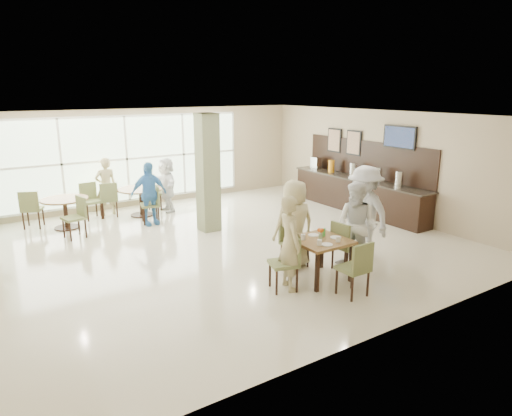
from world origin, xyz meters
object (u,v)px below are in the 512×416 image
buffet_counter (358,192)px  teen_standing (364,212)px  round_table_left (65,205)px  round_table_right (141,194)px  teen_far (294,224)px  adult_standing (106,186)px  adult_b (167,185)px  main_table (320,245)px  teen_left (290,243)px  teen_right (357,226)px  adult_a (149,194)px

buffet_counter → teen_standing: bearing=-133.5°
round_table_left → round_table_right: 1.96m
teen_far → adult_standing: bearing=-62.5°
round_table_right → adult_b: 0.79m
main_table → teen_standing: size_ratio=0.50×
main_table → buffet_counter: size_ratio=0.20×
teen_left → teen_far: bearing=-28.3°
buffet_counter → teen_far: 4.63m
adult_b → main_table: bearing=4.9°
round_table_left → buffet_counter: bearing=-20.8°
main_table → buffet_counter: (4.01, 3.05, -0.10)m
round_table_right → teen_right: size_ratio=0.71×
adult_b → adult_standing: bearing=-108.0°
main_table → round_table_right: size_ratio=0.78×
buffet_counter → adult_standing: bearing=150.3°
buffet_counter → adult_a: (-5.34, 1.90, 0.25)m
buffet_counter → teen_standing: (-2.54, -2.67, 0.39)m
teen_far → adult_a: bearing=-63.9°
teen_left → teen_right: 1.59m
teen_far → teen_standing: bearing=173.8°
main_table → teen_left: 0.71m
round_table_left → round_table_right: bearing=3.6°
round_table_left → teen_left: teen_left is taller
buffet_counter → teen_far: (-4.01, -2.29, 0.30)m
main_table → adult_standing: size_ratio=0.59×
round_table_left → buffet_counter: 7.69m
buffet_counter → adult_standing: size_ratio=2.98×
teen_far → adult_standing: size_ratio=1.08×
teen_right → adult_b: teen_right is taller
teen_far → adult_b: bearing=-76.5°
round_table_left → teen_left: (2.48, -5.81, 0.24)m
teen_standing → adult_standing: teen_standing is taller
teen_right → adult_a: 5.43m
teen_standing → adult_a: size_ratio=1.18×
teen_left → adult_standing: 6.61m
adult_b → round_table_right: bearing=-85.8°
teen_left → adult_a: size_ratio=1.03×
adult_b → teen_far: bearing=5.6°
teen_far → teen_right: teen_far is taller
teen_right → teen_standing: teen_standing is taller
adult_standing → adult_a: bearing=111.9°
round_table_right → teen_left: size_ratio=0.73×
round_table_right → teen_far: 5.30m
round_table_left → adult_b: bearing=3.6°
adult_standing → adult_b: bearing=160.5°
round_table_left → buffet_counter: buffet_counter is taller
round_table_right → teen_standing: bearing=-64.0°
buffet_counter → adult_standing: (-5.98, 3.41, 0.24)m
teen_far → round_table_right: bearing=-68.2°
buffet_counter → round_table_right: bearing=151.4°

